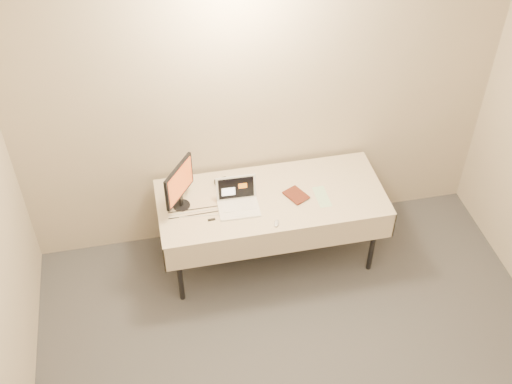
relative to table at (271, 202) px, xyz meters
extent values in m
cube|color=#C3B39D|center=(0.00, 0.45, 0.67)|extent=(4.00, 0.10, 2.70)
cylinder|color=black|center=(-0.82, -0.30, -0.33)|extent=(0.04, 0.04, 0.69)
cylinder|color=black|center=(0.82, -0.30, -0.33)|extent=(0.04, 0.04, 0.69)
cylinder|color=black|center=(-0.82, 0.29, -0.33)|extent=(0.04, 0.04, 0.69)
cylinder|color=black|center=(0.82, 0.29, -0.33)|extent=(0.04, 0.04, 0.69)
cube|color=gray|center=(0.00, 0.00, 0.03)|extent=(1.80, 0.75, 0.04)
cube|color=beige|center=(0.00, 0.00, 0.06)|extent=(1.86, 0.81, 0.01)
cube|color=beige|center=(0.00, -0.40, -0.07)|extent=(1.86, 0.01, 0.25)
cube|color=beige|center=(0.00, 0.40, -0.07)|extent=(1.86, 0.01, 0.25)
cube|color=beige|center=(-0.93, 0.00, -0.07)|extent=(0.01, 0.81, 0.25)
cube|color=beige|center=(0.93, 0.00, -0.07)|extent=(0.01, 0.81, 0.25)
cube|color=white|center=(-0.29, -0.10, 0.07)|extent=(0.33, 0.23, 0.02)
cube|color=white|center=(-0.29, 0.03, 0.18)|extent=(0.33, 0.06, 0.21)
cube|color=black|center=(-0.29, 0.03, 0.18)|extent=(0.29, 0.04, 0.18)
cylinder|color=black|center=(-0.73, 0.04, 0.07)|extent=(0.19, 0.19, 0.01)
cube|color=black|center=(-0.73, 0.04, 0.12)|extent=(0.03, 0.04, 0.10)
cube|color=black|center=(-0.73, 0.04, 0.32)|extent=(0.25, 0.34, 0.30)
cube|color=#DF541A|center=(-0.73, 0.04, 0.32)|extent=(0.21, 0.29, 0.26)
imported|color=maroon|center=(0.13, -0.07, 0.16)|extent=(0.14, 0.08, 0.19)
cube|color=black|center=(-0.38, 0.25, 0.08)|extent=(0.11, 0.07, 0.04)
cube|color=#FF0C22|center=(-0.37, 0.22, 0.08)|extent=(0.07, 0.02, 0.02)
ellipsoid|color=#B7B7BA|center=(-0.03, -0.32, 0.07)|extent=(0.07, 0.09, 0.02)
cube|color=#BCECBE|center=(0.40, -0.09, 0.06)|extent=(0.10, 0.26, 0.00)
cube|color=black|center=(-0.52, -0.17, 0.07)|extent=(0.06, 0.02, 0.01)
camera|label=1|loc=(-0.91, -3.75, 3.60)|focal=45.00mm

